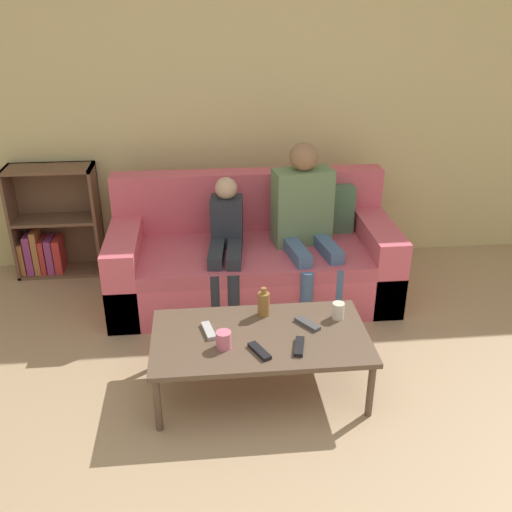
{
  "coord_description": "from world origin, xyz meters",
  "views": [
    {
      "loc": [
        -0.3,
        -1.73,
        2.15
      ],
      "look_at": [
        0.02,
        1.47,
        0.6
      ],
      "focal_mm": 40.0,
      "sensor_mm": 36.0,
      "label": 1
    }
  ],
  "objects_px": {
    "bookshelf": "(53,229)",
    "cup_far": "(338,311)",
    "person_adult": "(305,214)",
    "tv_remote_3": "(307,324)",
    "couch": "(253,259)",
    "tv_remote_2": "(299,346)",
    "tv_remote_1": "(209,331)",
    "coffee_table": "(260,340)",
    "tv_remote_0": "(259,351)",
    "person_child": "(226,239)",
    "bottle": "(264,303)",
    "cup_near": "(224,340)"
  },
  "relations": [
    {
      "from": "person_adult",
      "to": "tv_remote_0",
      "type": "xyz_separation_m",
      "value": [
        -0.45,
        -1.22,
        -0.29
      ]
    },
    {
      "from": "cup_far",
      "to": "tv_remote_0",
      "type": "xyz_separation_m",
      "value": [
        -0.49,
        -0.3,
        -0.04
      ]
    },
    {
      "from": "tv_remote_1",
      "to": "bottle",
      "type": "bearing_deg",
      "value": 12.9
    },
    {
      "from": "person_adult",
      "to": "tv_remote_0",
      "type": "distance_m",
      "value": 1.33
    },
    {
      "from": "cup_near",
      "to": "person_adult",
      "type": "bearing_deg",
      "value": 60.88
    },
    {
      "from": "cup_near",
      "to": "couch",
      "type": "bearing_deg",
      "value": 77.27
    },
    {
      "from": "coffee_table",
      "to": "person_adult",
      "type": "relative_size",
      "value": 1.05
    },
    {
      "from": "couch",
      "to": "tv_remote_2",
      "type": "relative_size",
      "value": 11.6
    },
    {
      "from": "person_child",
      "to": "cup_far",
      "type": "bearing_deg",
      "value": -48.42
    },
    {
      "from": "tv_remote_1",
      "to": "person_adult",
      "type": "bearing_deg",
      "value": 41.59
    },
    {
      "from": "bookshelf",
      "to": "tv_remote_3",
      "type": "xyz_separation_m",
      "value": [
        1.77,
        -1.6,
        0.01
      ]
    },
    {
      "from": "couch",
      "to": "tv_remote_0",
      "type": "height_order",
      "value": "couch"
    },
    {
      "from": "tv_remote_3",
      "to": "person_adult",
      "type": "bearing_deg",
      "value": 46.26
    },
    {
      "from": "coffee_table",
      "to": "person_child",
      "type": "xyz_separation_m",
      "value": [
        -0.14,
        0.99,
        0.18
      ]
    },
    {
      "from": "person_adult",
      "to": "cup_far",
      "type": "xyz_separation_m",
      "value": [
        0.04,
        -0.91,
        -0.25
      ]
    },
    {
      "from": "bookshelf",
      "to": "person_adult",
      "type": "xyz_separation_m",
      "value": [
        1.92,
        -0.62,
        0.3
      ]
    },
    {
      "from": "bookshelf",
      "to": "bottle",
      "type": "height_order",
      "value": "bookshelf"
    },
    {
      "from": "cup_near",
      "to": "bottle",
      "type": "xyz_separation_m",
      "value": [
        0.25,
        0.31,
        0.03
      ]
    },
    {
      "from": "couch",
      "to": "cup_far",
      "type": "height_order",
      "value": "couch"
    },
    {
      "from": "coffee_table",
      "to": "tv_remote_0",
      "type": "height_order",
      "value": "tv_remote_0"
    },
    {
      "from": "person_child",
      "to": "tv_remote_2",
      "type": "height_order",
      "value": "person_child"
    },
    {
      "from": "tv_remote_2",
      "to": "tv_remote_3",
      "type": "xyz_separation_m",
      "value": [
        0.08,
        0.22,
        0.0
      ]
    },
    {
      "from": "couch",
      "to": "tv_remote_2",
      "type": "xyz_separation_m",
      "value": [
        0.13,
        -1.28,
        0.09
      ]
    },
    {
      "from": "bookshelf",
      "to": "tv_remote_1",
      "type": "xyz_separation_m",
      "value": [
        1.2,
        -1.61,
        0.01
      ]
    },
    {
      "from": "couch",
      "to": "tv_remote_1",
      "type": "bearing_deg",
      "value": -108.37
    },
    {
      "from": "bookshelf",
      "to": "tv_remote_2",
      "type": "distance_m",
      "value": 2.48
    },
    {
      "from": "tv_remote_0",
      "to": "tv_remote_1",
      "type": "distance_m",
      "value": 0.35
    },
    {
      "from": "bookshelf",
      "to": "bottle",
      "type": "relative_size",
      "value": 4.9
    },
    {
      "from": "bookshelf",
      "to": "cup_near",
      "type": "distance_m",
      "value": 2.18
    },
    {
      "from": "tv_remote_1",
      "to": "coffee_table",
      "type": "bearing_deg",
      "value": -23.96
    },
    {
      "from": "couch",
      "to": "tv_remote_1",
      "type": "height_order",
      "value": "couch"
    },
    {
      "from": "tv_remote_3",
      "to": "cup_far",
      "type": "bearing_deg",
      "value": -16.87
    },
    {
      "from": "tv_remote_2",
      "to": "person_child",
      "type": "bearing_deg",
      "value": 119.53
    },
    {
      "from": "tv_remote_1",
      "to": "couch",
      "type": "bearing_deg",
      "value": 59.09
    },
    {
      "from": "couch",
      "to": "bookshelf",
      "type": "relative_size",
      "value": 2.31
    },
    {
      "from": "person_child",
      "to": "cup_near",
      "type": "bearing_deg",
      "value": -87.74
    },
    {
      "from": "cup_near",
      "to": "tv_remote_3",
      "type": "height_order",
      "value": "cup_near"
    },
    {
      "from": "person_adult",
      "to": "tv_remote_2",
      "type": "bearing_deg",
      "value": -110.2
    },
    {
      "from": "bookshelf",
      "to": "bottle",
      "type": "distance_m",
      "value": 2.12
    },
    {
      "from": "bookshelf",
      "to": "cup_far",
      "type": "height_order",
      "value": "bookshelf"
    },
    {
      "from": "bookshelf",
      "to": "person_child",
      "type": "distance_m",
      "value": 1.52
    },
    {
      "from": "coffee_table",
      "to": "tv_remote_0",
      "type": "xyz_separation_m",
      "value": [
        -0.02,
        -0.17,
        0.04
      ]
    },
    {
      "from": "bookshelf",
      "to": "cup_near",
      "type": "bearing_deg",
      "value": -54.02
    },
    {
      "from": "tv_remote_0",
      "to": "tv_remote_3",
      "type": "relative_size",
      "value": 1.04
    },
    {
      "from": "person_adult",
      "to": "person_child",
      "type": "xyz_separation_m",
      "value": [
        -0.57,
        -0.06,
        -0.14
      ]
    },
    {
      "from": "couch",
      "to": "bookshelf",
      "type": "distance_m",
      "value": 1.65
    },
    {
      "from": "person_adult",
      "to": "person_child",
      "type": "distance_m",
      "value": 0.59
    },
    {
      "from": "cup_far",
      "to": "tv_remote_3",
      "type": "relative_size",
      "value": 0.59
    },
    {
      "from": "bottle",
      "to": "bookshelf",
      "type": "bearing_deg",
      "value": 136.5
    },
    {
      "from": "couch",
      "to": "tv_remote_0",
      "type": "bearing_deg",
      "value": -94.01
    }
  ]
}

